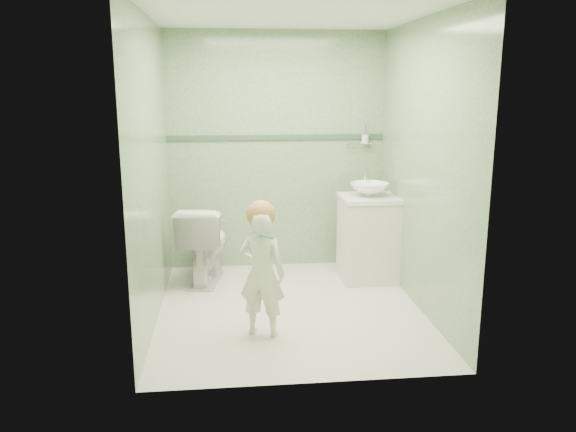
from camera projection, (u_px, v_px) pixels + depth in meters
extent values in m
plane|color=beige|center=(290.00, 309.00, 4.85)|extent=(2.50, 2.50, 0.00)
cube|color=gray|center=(277.00, 152.00, 5.80)|extent=(2.20, 0.04, 2.40)
cube|color=gray|center=(313.00, 199.00, 3.37)|extent=(2.20, 0.04, 2.40)
cube|color=gray|center=(151.00, 172.00, 4.47)|extent=(0.04, 2.50, 2.40)
cube|color=gray|center=(422.00, 167.00, 4.70)|extent=(0.04, 2.50, 2.40)
plane|color=white|center=(290.00, 13.00, 4.32)|extent=(2.50, 2.50, 0.00)
cube|color=#33513B|center=(277.00, 137.00, 5.75)|extent=(2.20, 0.02, 0.05)
cube|color=silver|center=(368.00, 240.00, 5.53)|extent=(0.52, 0.50, 0.80)
cube|color=white|center=(369.00, 198.00, 5.44)|extent=(0.54, 0.52, 0.04)
imported|color=white|center=(369.00, 190.00, 5.42)|extent=(0.37, 0.37, 0.13)
cylinder|color=silver|center=(365.00, 180.00, 5.60)|extent=(0.03, 0.03, 0.18)
cylinder|color=silver|center=(366.00, 173.00, 5.53)|extent=(0.02, 0.12, 0.02)
cylinder|color=silver|center=(359.00, 144.00, 5.82)|extent=(0.26, 0.02, 0.02)
cylinder|color=silver|center=(365.00, 139.00, 5.79)|extent=(0.07, 0.07, 0.09)
cylinder|color=#4552D7|center=(365.00, 132.00, 5.77)|extent=(0.01, 0.01, 0.17)
cylinder|color=purple|center=(366.00, 132.00, 5.76)|extent=(0.01, 0.01, 0.17)
imported|color=white|center=(204.00, 243.00, 5.47)|extent=(0.54, 0.81, 0.76)
imported|color=#F1E2D1|center=(262.00, 274.00, 4.26)|extent=(0.41, 0.34, 0.97)
sphere|color=#C47746|center=(261.00, 215.00, 4.18)|extent=(0.22, 0.22, 0.22)
cylinder|color=#0A8269|center=(267.00, 237.00, 4.04)|extent=(0.11, 0.11, 0.06)
cube|color=white|center=(261.00, 229.00, 4.09)|extent=(0.03, 0.03, 0.02)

